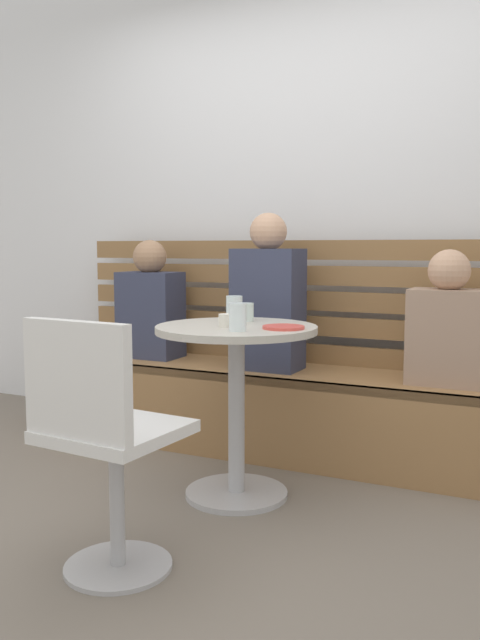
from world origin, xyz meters
TOP-DOWN VIEW (x-y plane):
  - ground at (0.00, 0.00)m, footprint 8.00×8.00m
  - back_wall at (0.00, 1.64)m, footprint 5.20×0.10m
  - booth_bench at (0.00, 1.20)m, footprint 2.70×0.52m
  - booth_backrest at (0.00, 1.44)m, footprint 2.65×0.04m
  - cafe_table at (0.08, 0.54)m, footprint 0.68×0.68m
  - white_chair at (0.00, -0.27)m, footprint 0.43×0.43m
  - person_adult at (-0.05, 1.17)m, footprint 0.34×0.22m
  - person_child_left at (0.84, 1.18)m, footprint 0.34×0.22m
  - person_child_middle at (-0.80, 1.22)m, footprint 0.34×0.22m
  - cup_water_clear at (0.16, 0.38)m, footprint 0.07×0.07m
  - cup_espresso_small at (0.06, 0.47)m, footprint 0.06×0.06m
  - cup_glass_tall at (0.04, 0.60)m, footprint 0.07×0.07m
  - cup_glass_short at (0.04, 0.72)m, footprint 0.08×0.08m
  - plate_small at (0.30, 0.53)m, footprint 0.17×0.17m

SIDE VIEW (x-z plane):
  - ground at x=0.00m, z-range 0.00..0.00m
  - booth_bench at x=0.00m, z-range 0.00..0.44m
  - white_chair at x=0.00m, z-range 0.04..0.89m
  - cafe_table at x=0.08m, z-range 0.15..0.89m
  - person_child_left at x=0.84m, z-range 0.40..1.02m
  - person_child_middle at x=-0.80m, z-range 0.40..1.07m
  - plate_small at x=0.30m, z-range 0.74..0.75m
  - cup_espresso_small at x=0.06m, z-range 0.74..0.79m
  - booth_backrest at x=0.00m, z-range 0.44..1.11m
  - cup_glass_short at x=0.04m, z-range 0.74..0.82m
  - cup_water_clear at x=0.16m, z-range 0.74..0.85m
  - cup_glass_tall at x=0.04m, z-range 0.74..0.86m
  - person_adult at x=-0.05m, z-range 0.40..1.20m
  - back_wall at x=0.00m, z-range 0.00..2.90m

